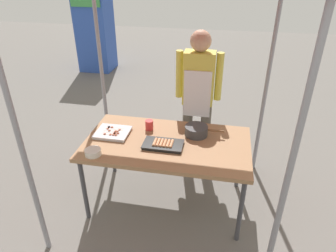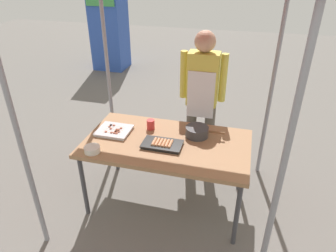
{
  "view_description": "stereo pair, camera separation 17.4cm",
  "coord_description": "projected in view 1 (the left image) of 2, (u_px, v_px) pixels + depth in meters",
  "views": [
    {
      "loc": [
        0.49,
        -2.47,
        2.33
      ],
      "look_at": [
        0.0,
        0.05,
        0.9
      ],
      "focal_mm": 32.62,
      "sensor_mm": 36.0,
      "label": 1
    },
    {
      "loc": [
        0.66,
        -2.43,
        2.33
      ],
      "look_at": [
        0.0,
        0.05,
        0.9
      ],
      "focal_mm": 32.62,
      "sensor_mm": 36.0,
      "label": 2
    }
  ],
  "objects": [
    {
      "name": "tray_grilled_sausages",
      "position": [
        163.0,
        144.0,
        2.89
      ],
      "size": [
        0.38,
        0.22,
        0.05
      ],
      "color": "black",
      "rests_on": "stall_table"
    },
    {
      "name": "stall_table",
      "position": [
        167.0,
        146.0,
        2.99
      ],
      "size": [
        1.6,
        0.9,
        0.75
      ],
      "color": "#9E724C",
      "rests_on": "ground"
    },
    {
      "name": "tray_meat_skewers",
      "position": [
        113.0,
        133.0,
        3.09
      ],
      "size": [
        0.33,
        0.29,
        0.04
      ],
      "color": "silver",
      "rests_on": "stall_table"
    },
    {
      "name": "cooking_wok",
      "position": [
        197.0,
        130.0,
        3.06
      ],
      "size": [
        0.39,
        0.23,
        0.1
      ],
      "color": "#38383A",
      "rests_on": "stall_table"
    },
    {
      "name": "vendor_woman",
      "position": [
        198.0,
        91.0,
        3.47
      ],
      "size": [
        0.52,
        0.23,
        1.67
      ],
      "rotation": [
        0.0,
        0.0,
        3.14
      ],
      "color": "#595147",
      "rests_on": "ground"
    },
    {
      "name": "ground_plane",
      "position": [
        167.0,
        200.0,
        3.33
      ],
      "size": [
        18.0,
        18.0,
        0.0
      ],
      "primitive_type": "plane",
      "color": "#66605B"
    },
    {
      "name": "drink_cup_near_edge",
      "position": [
        149.0,
        125.0,
        3.16
      ],
      "size": [
        0.08,
        0.08,
        0.1
      ],
      "primitive_type": "cylinder",
      "color": "red",
      "rests_on": "stall_table"
    },
    {
      "name": "condiment_bowl",
      "position": [
        93.0,
        152.0,
        2.76
      ],
      "size": [
        0.15,
        0.15,
        0.06
      ],
      "primitive_type": "cylinder",
      "color": "silver",
      "rests_on": "stall_table"
    },
    {
      "name": "neighbor_stall_left",
      "position": [
        94.0,
        25.0,
        6.74
      ],
      "size": [
        0.71,
        0.68,
        2.0
      ],
      "color": "#2D51B2",
      "rests_on": "ground"
    }
  ]
}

